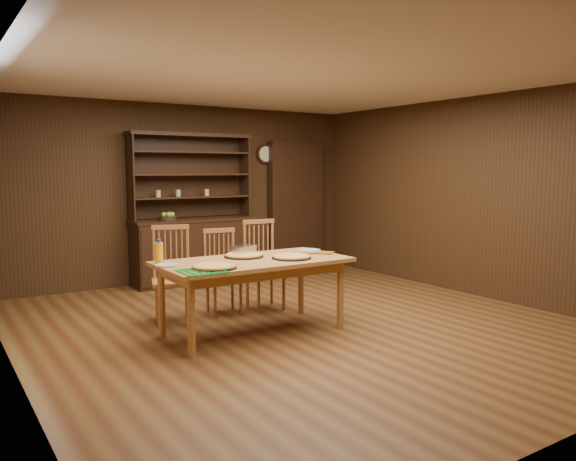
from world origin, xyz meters
TOP-DOWN VIEW (x-y plane):
  - floor at (0.00, 0.00)m, footprint 6.00×6.00m
  - room_shell at (0.00, 0.00)m, footprint 6.00×6.00m
  - china_hutch at (-0.00, 2.75)m, footprint 1.84×0.52m
  - doorway at (1.90, 2.90)m, footprint 1.00×0.18m
  - wall_clock at (1.35, 2.96)m, footprint 0.30×0.05m
  - dining_table at (-0.55, 0.03)m, footprint 1.90×0.95m
  - chair_left at (-1.06, 0.93)m, footprint 0.53×0.52m
  - chair_center at (-0.46, 0.93)m, footprint 0.45×0.43m
  - chair_right at (0.06, 0.88)m, footprint 0.46×0.44m
  - pizza_left at (-1.10, -0.21)m, footprint 0.42×0.42m
  - pizza_right at (-0.19, -0.12)m, footprint 0.41×0.41m
  - pizza_center at (-0.55, 0.23)m, footprint 0.41×0.41m
  - cooling_rack at (-1.27, -0.31)m, footprint 0.40×0.40m
  - plate_left at (-1.41, 0.16)m, footprint 0.24×0.24m
  - plate_right at (0.26, 0.22)m, footprint 0.29×0.29m
  - foil_dish at (-0.46, 0.41)m, footprint 0.29×0.25m
  - juice_bottle at (-1.42, 0.34)m, footprint 0.08×0.08m
  - pot_holder_a at (0.31, -0.02)m, footprint 0.25×0.25m
  - pot_holder_b at (0.19, 0.06)m, footprint 0.24×0.24m
  - fruit_bowl at (-0.42, 2.69)m, footprint 0.25×0.25m

SIDE VIEW (x-z plane):
  - floor at x=0.00m, z-range 0.00..0.00m
  - chair_center at x=-0.46m, z-range 0.03..1.00m
  - chair_left at x=-1.06m, z-range 0.03..1.08m
  - chair_right at x=0.06m, z-range 0.03..1.09m
  - china_hutch at x=0.00m, z-range -0.49..1.68m
  - dining_table at x=-0.55m, z-range 0.29..1.04m
  - pot_holder_b at x=0.19m, z-range 0.75..0.76m
  - pot_holder_a at x=0.31m, z-range 0.75..0.76m
  - cooling_rack at x=-1.27m, z-range 0.75..0.77m
  - plate_right at x=0.26m, z-range 0.75..0.77m
  - plate_left at x=-1.41m, z-range 0.75..0.77m
  - pizza_center at x=-0.55m, z-range 0.75..0.79m
  - pizza_left at x=-1.10m, z-range 0.75..0.79m
  - pizza_right at x=-0.19m, z-range 0.75..0.79m
  - foil_dish at x=-0.46m, z-range 0.75..0.85m
  - juice_bottle at x=-1.42m, z-range 0.74..0.98m
  - fruit_bowl at x=-0.42m, z-range 0.93..1.04m
  - doorway at x=1.90m, z-range 0.00..2.10m
  - room_shell at x=0.00m, z-range -1.42..4.58m
  - wall_clock at x=1.35m, z-range 1.75..2.05m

